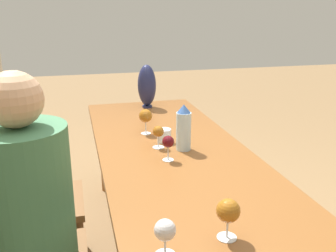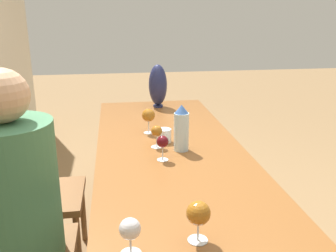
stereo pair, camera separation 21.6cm
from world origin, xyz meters
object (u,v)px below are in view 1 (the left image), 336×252
water_bottle (184,128)px  wine_glass_1 (146,116)px  vase (147,86)px  wine_glass_0 (165,231)px  wine_glass_4 (158,132)px  wine_glass_2 (228,211)px  water_tumbler (164,136)px  wine_glass_3 (168,143)px  chair_far (29,195)px  person_near (33,216)px

water_bottle → wine_glass_1: bearing=25.1°
water_bottle → vase: (0.96, 0.01, 0.05)m
wine_glass_0 → wine_glass_4: 0.97m
vase → wine_glass_2: 1.81m
water_tumbler → wine_glass_2: (-0.99, 0.02, 0.06)m
wine_glass_3 → wine_glass_4: 0.19m
wine_glass_0 → water_bottle: bearing=-20.1°
vase → wine_glass_1: 0.66m
wine_glass_3 → chair_far: (0.25, 0.73, -0.33)m
wine_glass_2 → wine_glass_4: 0.91m
chair_far → wine_glass_2: bearing=-141.7°
wine_glass_0 → person_near: bearing=44.8°
vase → wine_glass_4: vase is taller
wine_glass_3 → chair_far: chair_far is taller
wine_glass_1 → wine_glass_0: bearing=171.8°
water_bottle → wine_glass_4: bearing=64.0°
water_bottle → wine_glass_2: (-0.84, 0.09, -0.02)m
chair_far → water_bottle: bearing=-97.9°
wine_glass_3 → chair_far: bearing=71.4°
water_bottle → person_near: (-0.44, 0.77, -0.18)m
wine_glass_2 → person_near: person_near is taller
person_near → chair_far: bearing=8.8°
chair_far → person_near: person_near is taller
wine_glass_2 → wine_glass_3: 0.71m
wine_glass_2 → water_bottle: bearing=-6.4°
wine_glass_2 → wine_glass_0: bearing=100.1°
wine_glass_2 → water_tumbler: bearing=-1.1°
wine_glass_3 → person_near: 0.73m
water_bottle → wine_glass_4: water_bottle is taller
vase → wine_glass_4: (-0.90, 0.11, -0.08)m
water_tumbler → chair_far: 0.83m
water_bottle → wine_glass_4: (0.06, 0.13, -0.03)m
chair_far → person_near: (-0.55, -0.09, 0.18)m
chair_far → wine_glass_1: bearing=-73.9°
wine_glass_2 → chair_far: (0.96, 0.76, -0.34)m
wine_glass_3 → chair_far: size_ratio=0.15×
vase → wine_glass_3: size_ratio=2.53×
water_bottle → wine_glass_3: water_bottle is taller
vase → person_near: bearing=151.6°
wine_glass_3 → wine_glass_4: bearing=2.4°
wine_glass_1 → chair_far: 0.81m
water_tumbler → wine_glass_1: 0.20m
water_tumbler → person_near: person_near is taller
water_tumbler → vase: vase is taller
wine_glass_1 → wine_glass_2: size_ratio=1.08×
wine_glass_1 → wine_glass_4: wine_glass_1 is taller
wine_glass_0 → wine_glass_1: size_ratio=0.81×
person_near → vase: bearing=-28.4°
water_tumbler → wine_glass_4: bearing=147.0°
water_bottle → water_tumbler: bearing=27.3°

